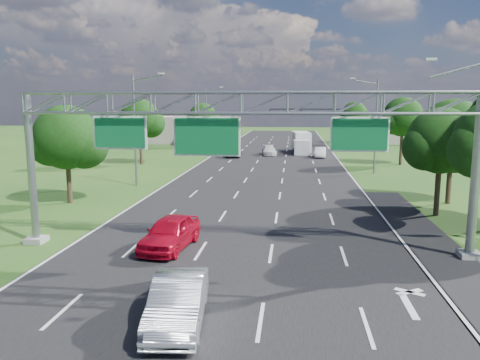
# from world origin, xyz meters

# --- Properties ---
(ground) EXTENTS (220.00, 220.00, 0.00)m
(ground) POSITION_xyz_m (0.00, 30.00, 0.00)
(ground) COLOR #1C4715
(ground) RESTS_ON ground
(road) EXTENTS (18.00, 180.00, 0.02)m
(road) POSITION_xyz_m (0.00, 30.00, 0.00)
(road) COLOR black
(road) RESTS_ON ground
(road_flare) EXTENTS (3.00, 30.00, 0.02)m
(road_flare) POSITION_xyz_m (10.20, 14.00, 0.00)
(road_flare) COLOR black
(road_flare) RESTS_ON ground
(sign_gantry) EXTENTS (23.50, 1.00, 9.56)m
(sign_gantry) POSITION_xyz_m (0.33, 12.00, 6.89)
(sign_gantry) COLOR gray
(sign_gantry) RESTS_ON ground
(traffic_signal) EXTENTS (12.21, 0.24, 7.00)m
(traffic_signal) POSITION_xyz_m (7.48, 65.00, 5.17)
(traffic_signal) COLOR black
(traffic_signal) RESTS_ON ground
(streetlight_l_near) EXTENTS (2.97, 0.22, 10.16)m
(streetlight_l_near) POSITION_xyz_m (-11.30, 30.00, 5.58)
(streetlight_l_near) COLOR gray
(streetlight_l_near) RESTS_ON ground
(streetlight_l_far) EXTENTS (2.97, 0.22, 10.16)m
(streetlight_l_far) POSITION_xyz_m (-11.30, 65.00, 5.58)
(streetlight_l_far) COLOR gray
(streetlight_l_far) RESTS_ON ground
(streetlight_r_mid) EXTENTS (2.97, 0.22, 10.16)m
(streetlight_r_mid) POSITION_xyz_m (11.30, 40.00, 5.58)
(streetlight_r_mid) COLOR gray
(streetlight_r_mid) RESTS_ON ground
(tree_verge_la) EXTENTS (5.76, 4.80, 7.40)m
(tree_verge_la) POSITION_xyz_m (-13.92, 22.04, 4.76)
(tree_verge_la) COLOR #2D2116
(tree_verge_la) RESTS_ON ground
(tree_verge_lb) EXTENTS (5.76, 4.80, 8.06)m
(tree_verge_lb) POSITION_xyz_m (-15.92, 45.04, 5.41)
(tree_verge_lb) COLOR #2D2116
(tree_verge_lb) RESTS_ON ground
(tree_verge_lc) EXTENTS (5.76, 4.80, 7.62)m
(tree_verge_lc) POSITION_xyz_m (-12.92, 70.04, 4.98)
(tree_verge_lc) COLOR #2D2116
(tree_verge_lc) RESTS_ON ground
(tree_verge_rd) EXTENTS (5.76, 4.80, 8.28)m
(tree_verge_rd) POSITION_xyz_m (16.08, 48.04, 5.63)
(tree_verge_rd) COLOR #2D2116
(tree_verge_rd) RESTS_ON ground
(tree_verge_re) EXTENTS (5.76, 4.80, 7.84)m
(tree_verge_re) POSITION_xyz_m (14.08, 78.04, 5.20)
(tree_verge_re) COLOR #2D2116
(tree_verge_re) RESTS_ON ground
(building_left) EXTENTS (14.00, 10.00, 5.00)m
(building_left) POSITION_xyz_m (-22.00, 78.00, 2.50)
(building_left) COLOR gray
(building_left) RESTS_ON ground
(building_right) EXTENTS (12.00, 9.00, 4.00)m
(building_right) POSITION_xyz_m (24.00, 82.00, 2.00)
(building_right) COLOR gray
(building_right) RESTS_ON ground
(red_coupe) EXTENTS (2.63, 5.23, 1.71)m
(red_coupe) POSITION_xyz_m (-3.46, 11.78, 0.85)
(red_coupe) COLOR #B90820
(red_coupe) RESTS_ON ground
(silver_sedan) EXTENTS (2.23, 5.09, 1.63)m
(silver_sedan) POSITION_xyz_m (-1.00, 3.57, 0.81)
(silver_sedan) COLOR silver
(silver_sedan) RESTS_ON ground
(car_queue_a) EXTENTS (2.51, 4.95, 1.38)m
(car_queue_a) POSITION_xyz_m (-0.67, 57.10, 0.69)
(car_queue_a) COLOR silver
(car_queue_a) RESTS_ON ground
(car_queue_c) EXTENTS (2.12, 4.83, 1.62)m
(car_queue_c) POSITION_xyz_m (-5.54, 54.22, 0.81)
(car_queue_c) COLOR black
(car_queue_c) RESTS_ON ground
(car_queue_d) EXTENTS (1.81, 4.38, 1.41)m
(car_queue_d) POSITION_xyz_m (6.63, 55.13, 0.70)
(car_queue_d) COLOR white
(car_queue_d) RESTS_ON ground
(box_truck) EXTENTS (3.01, 8.46, 3.12)m
(box_truck) POSITION_xyz_m (4.03, 61.23, 1.50)
(box_truck) COLOR silver
(box_truck) RESTS_ON ground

